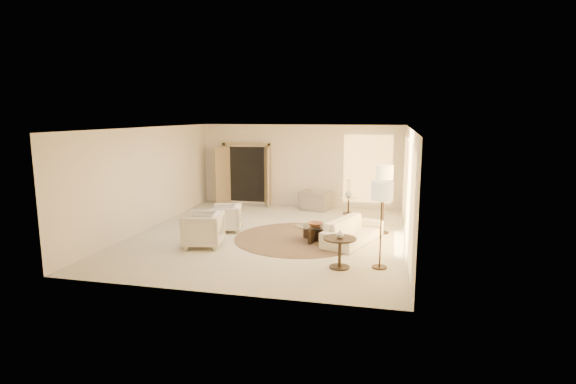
% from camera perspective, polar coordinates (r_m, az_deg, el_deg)
% --- Properties ---
extents(room, '(7.04, 8.04, 2.83)m').
position_cam_1_polar(room, '(11.63, -2.37, 1.19)').
color(room, beige).
rests_on(room, ground).
extents(windows_right, '(0.10, 6.40, 2.40)m').
position_cam_1_polar(windows_right, '(11.33, 14.85, 0.40)').
color(windows_right, '#FFC566').
rests_on(windows_right, room).
extents(window_back_corner, '(1.70, 0.10, 2.40)m').
position_cam_1_polar(window_back_corner, '(15.16, 10.08, 2.89)').
color(window_back_corner, '#FFC566').
rests_on(window_back_corner, room).
extents(curtains_right, '(0.06, 5.20, 2.60)m').
position_cam_1_polar(curtains_right, '(12.23, 14.48, 0.85)').
color(curtains_right, beige).
rests_on(curtains_right, room).
extents(french_doors, '(1.95, 0.66, 2.16)m').
position_cam_1_polar(french_doors, '(15.84, -5.33, 2.26)').
color(french_doors, tan).
rests_on(french_doors, room).
extents(area_rug, '(3.91, 3.91, 0.01)m').
position_cam_1_polar(area_rug, '(11.57, 1.44, -5.89)').
color(area_rug, '#3C281B').
rests_on(area_rug, room).
extents(sofa, '(1.46, 2.19, 0.59)m').
position_cam_1_polar(sofa, '(11.27, 8.24, -4.90)').
color(sofa, silver).
rests_on(sofa, room).
extents(armchair_left, '(0.88, 0.92, 0.79)m').
position_cam_1_polar(armchair_left, '(12.35, -7.84, -3.11)').
color(armchair_left, silver).
rests_on(armchair_left, room).
extents(armchair_right, '(0.97, 1.01, 0.91)m').
position_cam_1_polar(armchair_right, '(10.99, -10.76, -4.51)').
color(armchair_right, silver).
rests_on(armchair_right, room).
extents(accent_chair, '(1.07, 0.81, 0.84)m').
position_cam_1_polar(accent_chair, '(14.93, 3.49, -0.69)').
color(accent_chair, gray).
rests_on(accent_chair, room).
extents(coffee_table, '(1.38, 1.38, 0.39)m').
position_cam_1_polar(coffee_table, '(11.30, 3.51, -5.04)').
color(coffee_table, black).
rests_on(coffee_table, room).
extents(end_table, '(0.68, 0.68, 0.64)m').
position_cam_1_polar(end_table, '(9.37, 6.59, -6.99)').
color(end_table, black).
rests_on(end_table, room).
extents(side_table, '(0.47, 0.47, 0.54)m').
position_cam_1_polar(side_table, '(14.46, 7.68, -1.48)').
color(side_table, '#2E2118').
rests_on(side_table, room).
extents(floor_lamp_near, '(0.45, 0.45, 1.84)m').
position_cam_1_polar(floor_lamp_near, '(12.07, 12.18, 2.09)').
color(floor_lamp_near, '#2E2118').
rests_on(floor_lamp_near, room).
extents(floor_lamp_far, '(0.44, 0.44, 1.81)m').
position_cam_1_polar(floor_lamp_far, '(9.24, 11.86, -0.35)').
color(floor_lamp_far, '#2E2118').
rests_on(floor_lamp_far, room).
extents(bowl, '(0.41, 0.41, 0.09)m').
position_cam_1_polar(bowl, '(11.25, 3.52, -4.10)').
color(bowl, brown).
rests_on(bowl, coffee_table).
extents(end_vase, '(0.21, 0.21, 0.17)m').
position_cam_1_polar(end_vase, '(9.30, 6.62, -5.33)').
color(end_vase, silver).
rests_on(end_vase, end_table).
extents(side_vase, '(0.26, 0.26, 0.24)m').
position_cam_1_polar(side_vase, '(14.40, 7.71, -0.19)').
color(side_vase, silver).
rests_on(side_vase, side_table).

